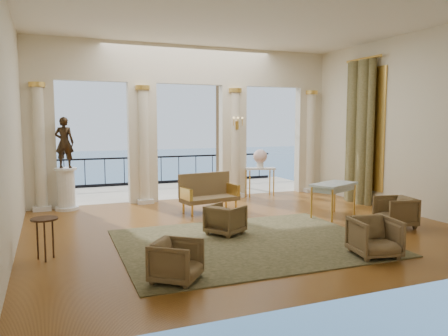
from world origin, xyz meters
name	(u,v)px	position (x,y,z in m)	size (l,w,h in m)	color
floor	(243,228)	(0.00, 0.00, 0.00)	(9.00, 9.00, 0.00)	#4B2309
room_walls	(268,92)	(0.00, -1.12, 2.88)	(9.00, 9.00, 9.00)	beige
arcade	(189,112)	(0.00, 3.82, 2.58)	(9.00, 0.56, 4.50)	beige
terrace	(173,191)	(0.00, 5.80, -0.05)	(10.00, 3.60, 0.10)	#B2A696
balustrade	(161,173)	(0.00, 7.40, 0.41)	(9.00, 0.06, 1.03)	black
palm_tree	(219,73)	(2.00, 6.60, 4.09)	(2.00, 2.00, 4.50)	#4C3823
sea	(78,177)	(0.00, 60.00, -6.00)	(160.00, 160.00, 0.00)	#2C4F87
curtain	(359,132)	(4.28, 1.50, 2.02)	(0.33, 1.40, 4.09)	brown
window_frame	(364,129)	(4.47, 1.50, 2.10)	(0.04, 1.60, 3.40)	gold
wall_sconce	(237,124)	(1.40, 3.51, 2.23)	(0.30, 0.11, 0.33)	gold
rug	(249,242)	(-0.40, -1.15, 0.01)	(4.85, 3.77, 0.02)	#2F371D
armchair_a	(176,259)	(-2.23, -2.60, 0.33)	(0.65, 0.61, 0.67)	#41351C
armchair_b	(375,235)	(1.24, -2.73, 0.37)	(0.73, 0.68, 0.75)	#41351C
armchair_c	(396,210)	(3.15, -1.20, 0.37)	(0.72, 0.68, 0.74)	#41351C
armchair_d	(225,218)	(-0.57, -0.40, 0.34)	(0.67, 0.62, 0.68)	#41351C
settee	(208,192)	(-0.10, 1.96, 0.49)	(1.57, 0.88, 0.99)	#41351C
game_table	(334,187)	(2.50, 0.17, 0.74)	(1.37, 1.10, 0.83)	#93ABB7
pedestal	(66,190)	(-3.50, 3.50, 0.53)	(0.61, 0.61, 1.11)	silver
statue	(64,142)	(-3.50, 3.50, 1.77)	(0.48, 0.32, 1.33)	black
console_table	(260,173)	(2.20, 3.55, 0.74)	(1.00, 0.65, 0.89)	silver
urn	(260,157)	(2.20, 3.55, 1.21)	(0.43, 0.43, 0.57)	white
side_table	(44,224)	(-4.00, -0.81, 0.61)	(0.44, 0.44, 0.72)	black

